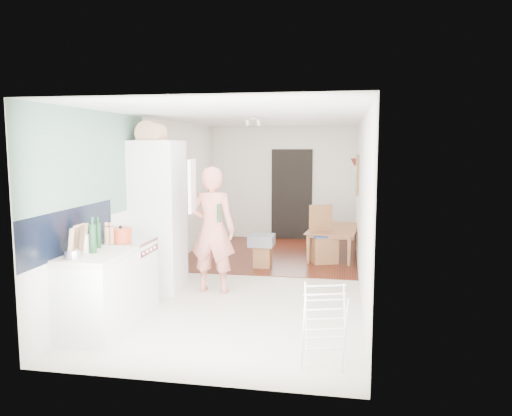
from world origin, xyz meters
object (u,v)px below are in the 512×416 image
(dining_chair, at_px, (324,235))
(drying_rack, at_px, (325,328))
(dining_table, at_px, (335,245))
(person, at_px, (212,218))
(stool, at_px, (263,257))

(dining_chair, xyz_separation_m, drying_rack, (0.19, -4.26, -0.12))
(dining_table, bearing_deg, drying_rack, -174.15)
(person, height_order, dining_chair, person)
(person, xyz_separation_m, drying_rack, (1.68, -2.20, -0.68))
(dining_table, distance_m, stool, 1.61)
(dining_chair, height_order, drying_rack, dining_chair)
(person, relative_size, dining_chair, 2.08)
(person, bearing_deg, dining_chair, -123.18)
(person, relative_size, dining_table, 1.60)
(dining_table, height_order, drying_rack, drying_rack)
(dining_table, height_order, dining_chair, dining_chair)
(person, height_order, stool, person)
(person, relative_size, drying_rack, 2.76)
(person, xyz_separation_m, dining_table, (1.67, 2.59, -0.83))
(dining_chair, height_order, stool, dining_chair)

